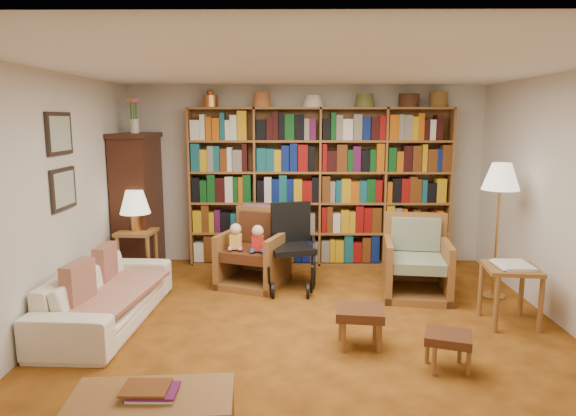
{
  "coord_description": "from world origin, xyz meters",
  "views": [
    {
      "loc": [
        -0.17,
        -4.78,
        2.04
      ],
      "look_at": [
        -0.23,
        0.6,
        1.11
      ],
      "focal_mm": 32.0,
      "sensor_mm": 36.0,
      "label": 1
    }
  ],
  "objects_px": {
    "armchair_leather": "(254,252)",
    "footstool_a": "(360,315)",
    "coffee_table": "(152,402)",
    "sofa": "(107,295)",
    "armchair_sage": "(415,264)",
    "side_table_lamp": "(137,243)",
    "footstool_b": "(448,340)",
    "wheelchair": "(291,249)",
    "floor_lamp": "(501,182)",
    "side_table_papers": "(511,276)"
  },
  "relations": [
    {
      "from": "armchair_leather",
      "to": "footstool_a",
      "type": "height_order",
      "value": "armchair_leather"
    },
    {
      "from": "footstool_a",
      "to": "coffee_table",
      "type": "bearing_deg",
      "value": -133.76
    },
    {
      "from": "sofa",
      "to": "armchair_sage",
      "type": "height_order",
      "value": "armchair_sage"
    },
    {
      "from": "side_table_lamp",
      "to": "footstool_b",
      "type": "xyz_separation_m",
      "value": [
        3.25,
        -2.34,
        -0.24
      ]
    },
    {
      "from": "side_table_lamp",
      "to": "wheelchair",
      "type": "bearing_deg",
      "value": -6.58
    },
    {
      "from": "side_table_lamp",
      "to": "footstool_a",
      "type": "relative_size",
      "value": 1.4
    },
    {
      "from": "sofa",
      "to": "coffee_table",
      "type": "xyz_separation_m",
      "value": [
        1.02,
        -2.07,
        0.05
      ]
    },
    {
      "from": "footstool_a",
      "to": "footstool_b",
      "type": "distance_m",
      "value": 0.8
    },
    {
      "from": "floor_lamp",
      "to": "side_table_papers",
      "type": "height_order",
      "value": "floor_lamp"
    },
    {
      "from": "footstool_a",
      "to": "footstool_b",
      "type": "bearing_deg",
      "value": -32.82
    },
    {
      "from": "side_table_papers",
      "to": "coffee_table",
      "type": "distance_m",
      "value": 3.67
    },
    {
      "from": "armchair_sage",
      "to": "floor_lamp",
      "type": "relative_size",
      "value": 0.59
    },
    {
      "from": "sofa",
      "to": "footstool_a",
      "type": "relative_size",
      "value": 4.22
    },
    {
      "from": "armchair_sage",
      "to": "footstool_b",
      "type": "bearing_deg",
      "value": -94.86
    },
    {
      "from": "wheelchair",
      "to": "side_table_papers",
      "type": "height_order",
      "value": "wheelchair"
    },
    {
      "from": "armchair_sage",
      "to": "armchair_leather",
      "type": "bearing_deg",
      "value": 168.21
    },
    {
      "from": "floor_lamp",
      "to": "footstool_a",
      "type": "relative_size",
      "value": 3.36
    },
    {
      "from": "wheelchair",
      "to": "footstool_b",
      "type": "relative_size",
      "value": 2.31
    },
    {
      "from": "armchair_leather",
      "to": "side_table_lamp",
      "type": "bearing_deg",
      "value": 177.84
    },
    {
      "from": "side_table_lamp",
      "to": "footstool_b",
      "type": "relative_size",
      "value": 1.46
    },
    {
      "from": "side_table_lamp",
      "to": "side_table_papers",
      "type": "relative_size",
      "value": 1.04
    },
    {
      "from": "armchair_leather",
      "to": "wheelchair",
      "type": "bearing_deg",
      "value": -19.99
    },
    {
      "from": "footstool_a",
      "to": "footstool_b",
      "type": "xyz_separation_m",
      "value": [
        0.67,
        -0.43,
        -0.04
      ]
    },
    {
      "from": "sofa",
      "to": "armchair_sage",
      "type": "distance_m",
      "value": 3.44
    },
    {
      "from": "armchair_leather",
      "to": "wheelchair",
      "type": "xyz_separation_m",
      "value": [
        0.46,
        -0.17,
        0.08
      ]
    },
    {
      "from": "side_table_papers",
      "to": "footstool_a",
      "type": "xyz_separation_m",
      "value": [
        -1.57,
        -0.53,
        -0.2
      ]
    },
    {
      "from": "sofa",
      "to": "footstool_b",
      "type": "xyz_separation_m",
      "value": [
        3.15,
        -0.97,
        -0.03
      ]
    },
    {
      "from": "sofa",
      "to": "side_table_lamp",
      "type": "xyz_separation_m",
      "value": [
        -0.1,
        1.37,
        0.2
      ]
    },
    {
      "from": "armchair_sage",
      "to": "wheelchair",
      "type": "xyz_separation_m",
      "value": [
        -1.46,
        0.23,
        0.12
      ]
    },
    {
      "from": "side_table_lamp",
      "to": "armchair_leather",
      "type": "relative_size",
      "value": 0.65
    },
    {
      "from": "footstool_a",
      "to": "side_table_lamp",
      "type": "bearing_deg",
      "value": 143.56
    },
    {
      "from": "armchair_sage",
      "to": "footstool_b",
      "type": "relative_size",
      "value": 2.08
    },
    {
      "from": "floor_lamp",
      "to": "coffee_table",
      "type": "height_order",
      "value": "floor_lamp"
    },
    {
      "from": "side_table_lamp",
      "to": "floor_lamp",
      "type": "xyz_separation_m",
      "value": [
        4.3,
        -0.59,
        0.85
      ]
    },
    {
      "from": "armchair_leather",
      "to": "footstool_b",
      "type": "height_order",
      "value": "armchair_leather"
    },
    {
      "from": "armchair_leather",
      "to": "footstool_a",
      "type": "distance_m",
      "value": 2.16
    },
    {
      "from": "wheelchair",
      "to": "side_table_papers",
      "type": "distance_m",
      "value": 2.48
    },
    {
      "from": "sofa",
      "to": "side_table_lamp",
      "type": "relative_size",
      "value": 3.01
    },
    {
      "from": "floor_lamp",
      "to": "coffee_table",
      "type": "relative_size",
      "value": 1.53
    },
    {
      "from": "footstool_b",
      "to": "side_table_lamp",
      "type": "bearing_deg",
      "value": 144.28
    },
    {
      "from": "armchair_sage",
      "to": "footstool_a",
      "type": "distance_m",
      "value": 1.67
    },
    {
      "from": "side_table_papers",
      "to": "footstool_a",
      "type": "distance_m",
      "value": 1.67
    },
    {
      "from": "armchair_sage",
      "to": "coffee_table",
      "type": "distance_m",
      "value": 3.76
    },
    {
      "from": "sofa",
      "to": "armchair_leather",
      "type": "relative_size",
      "value": 1.97
    },
    {
      "from": "wheelchair",
      "to": "footstool_a",
      "type": "relative_size",
      "value": 2.22
    },
    {
      "from": "wheelchair",
      "to": "footstool_b",
      "type": "xyz_separation_m",
      "value": [
        1.3,
        -2.11,
        -0.21
      ]
    },
    {
      "from": "sofa",
      "to": "side_table_lamp",
      "type": "distance_m",
      "value": 1.39
    },
    {
      "from": "sofa",
      "to": "wheelchair",
      "type": "height_order",
      "value": "wheelchair"
    },
    {
      "from": "wheelchair",
      "to": "floor_lamp",
      "type": "distance_m",
      "value": 2.53
    },
    {
      "from": "coffee_table",
      "to": "armchair_leather",
      "type": "bearing_deg",
      "value": 83.81
    }
  ]
}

